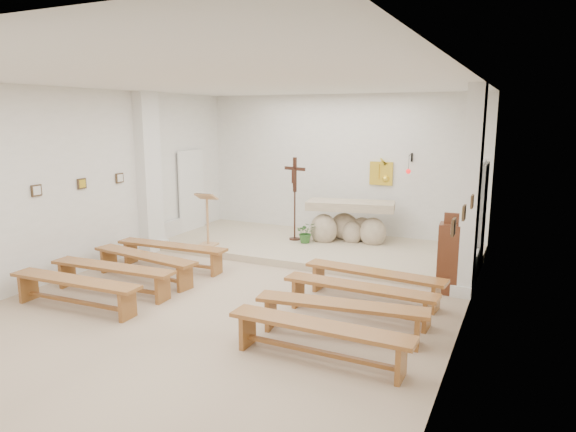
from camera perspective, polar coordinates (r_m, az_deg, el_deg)
The scene contains 31 objects.
ground at distance 8.60m, azimuth -5.90°, elevation -9.31°, with size 7.00×10.00×0.00m, color #CCB193.
wall_left at distance 10.40m, azimuth -22.82°, elevation 3.38°, with size 0.02×10.00×3.50m, color white.
wall_right at distance 7.02m, azimuth 18.97°, elevation 0.31°, with size 0.02×10.00×3.50m, color white.
wall_back at distance 12.65m, azimuth 5.75°, elevation 5.41°, with size 7.00×0.02×3.50m, color white.
ceiling at distance 8.08m, azimuth -6.41°, elevation 14.57°, with size 7.00×10.00×0.02m, color silver.
sanctuary_platform at distance 11.57m, azimuth 3.10°, elevation -3.51°, with size 6.98×3.00×0.15m, color #BCA791.
pilaster_left at distance 11.74m, azimuth -15.18°, elevation 4.64°, with size 0.26×0.55×3.50m, color white.
pilaster_right at distance 9.00m, azimuth 19.69°, elevation 2.52°, with size 0.26×0.55×3.50m, color white.
gold_wall_relief at distance 12.32m, azimuth 10.31°, elevation 4.67°, with size 0.55×0.04×0.55m, color yellow.
sanctuary_lamp at distance 11.90m, azimuth 13.28°, elevation 5.10°, with size 0.11×0.36×0.44m.
station_frame_left_front at distance 9.88m, azimuth -26.16°, elevation 2.57°, with size 0.03×0.20×0.20m, color #42301D.
station_frame_left_mid at distance 10.52m, azimuth -21.93°, elevation 3.36°, with size 0.03×0.20×0.20m, color #42301D.
station_frame_left_rear at distance 11.22m, azimuth -18.20°, elevation 4.04°, with size 0.03×0.20×0.20m, color #42301D.
station_frame_right_front at distance 6.25m, azimuth 17.91°, elevation -1.18°, with size 0.03×0.20×0.20m, color #42301D.
station_frame_right_mid at distance 7.23m, azimuth 18.98°, elevation 0.36°, with size 0.03×0.20×0.20m, color #42301D.
station_frame_right_rear at distance 8.21m, azimuth 19.79°, elevation 1.53°, with size 0.03×0.20×0.20m, color #42301D.
radiator_left at distance 12.55m, azimuth -12.98°, elevation -1.71°, with size 0.10×0.85×0.52m, color silver.
radiator_right at distance 9.98m, azimuth 19.90°, elevation -5.40°, with size 0.10×0.85×0.52m, color silver.
altar at distance 11.85m, azimuth 6.81°, elevation -0.92°, with size 2.08×1.14×1.01m.
lectern at distance 11.41m, azimuth -8.97°, elevation -0.34°, with size 0.48×0.42×1.22m.
crucifix_stand at distance 11.76m, azimuth 0.74°, elevation 2.61°, with size 0.57×0.25×1.91m.
potted_plant at distance 11.64m, azimuth 2.00°, elevation -1.83°, with size 0.43×0.37×0.48m, color #2E6327.
donation_pedestal at distance 9.16m, azimuth 17.48°, elevation -4.47°, with size 0.40×0.40×1.39m.
bench_left_front at distance 10.40m, azimuth -12.80°, elevation -3.76°, with size 2.37×0.47×0.50m.
bench_right_front at distance 8.58m, azimuth 9.52°, elevation -6.83°, with size 2.38×0.59×0.50m.
bench_left_second at distance 9.81m, azimuth -15.68°, elevation -4.81°, with size 2.39×0.69×0.50m.
bench_right_second at distance 7.85m, azimuth 7.90°, elevation -8.49°, with size 2.37×0.46×0.50m.
bench_left_third at distance 9.24m, azimuth -18.93°, elevation -5.97°, with size 2.37×0.50×0.50m.
bench_right_third at distance 7.13m, azimuth 5.92°, elevation -10.49°, with size 2.39×0.69×0.50m.
bench_left_fourth at distance 8.72m, azimuth -22.61°, elevation -7.25°, with size 2.37×0.47×0.50m.
bench_right_fourth at distance 6.44m, azimuth 3.48°, elevation -12.90°, with size 2.36×0.41×0.50m.
Camera 1 is at (4.22, -6.87, 2.99)m, focal length 32.00 mm.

